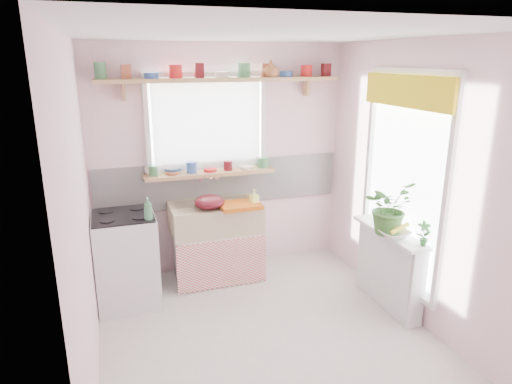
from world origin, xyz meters
name	(u,v)px	position (x,y,z in m)	size (l,w,h in m)	color
room	(303,159)	(0.66, 0.86, 1.37)	(3.20, 3.20, 3.20)	beige
sink_unit	(216,240)	(-0.15, 1.29, 0.43)	(0.95, 0.65, 1.11)	white
cooker	(127,259)	(-1.10, 1.05, 0.46)	(0.58, 0.58, 0.93)	white
radiator_ledge	(389,267)	(1.30, 0.20, 0.40)	(0.22, 0.95, 0.78)	white
windowsill	(210,173)	(-0.15, 1.48, 1.14)	(1.40, 0.22, 0.04)	tan
pine_shelf	(222,80)	(0.00, 1.47, 2.12)	(2.52, 0.24, 0.04)	tan
shelf_crockery	(222,72)	(0.00, 1.47, 2.20)	(2.47, 0.11, 0.12)	#3F7F4C
sill_crockery	(208,167)	(-0.17, 1.48, 1.22)	(1.35, 0.11, 0.12)	#3F7F4C
dish_tray	(240,205)	(0.07, 1.10, 0.87)	(0.41, 0.31, 0.04)	orange
colander	(209,202)	(-0.24, 1.17, 0.92)	(0.31, 0.31, 0.14)	#590F1A
jade_plant	(389,207)	(1.21, 0.16, 1.03)	(0.45, 0.39, 0.50)	#386729
fruit_bowl	(394,234)	(1.21, 0.05, 0.81)	(0.27, 0.27, 0.07)	white
herb_pot	(424,234)	(1.33, -0.20, 0.89)	(0.12, 0.08, 0.23)	#296126
soap_bottle_sink	(254,198)	(0.22, 1.10, 0.94)	(0.08, 0.08, 0.18)	#EBFD70
sill_cup	(151,170)	(-0.77, 1.54, 1.21)	(0.12, 0.12, 0.10)	silver
sill_bowl	(173,170)	(-0.54, 1.54, 1.19)	(0.18, 0.18, 0.06)	#2E5A95
shelf_vase	(271,69)	(0.51, 1.41, 2.22)	(0.16, 0.16, 0.17)	#A65D33
cooker_bottle	(148,209)	(-0.88, 0.83, 1.02)	(0.08, 0.08, 0.21)	#408154
fruit	(395,227)	(1.22, 0.06, 0.87)	(0.20, 0.14, 0.10)	orange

